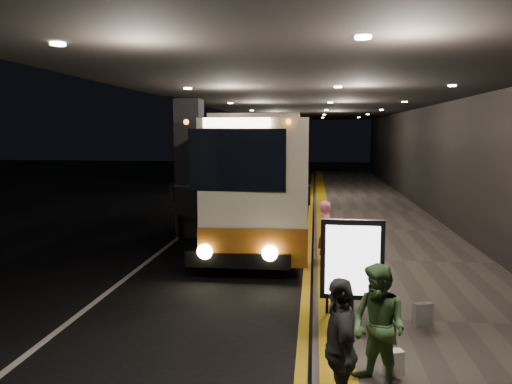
# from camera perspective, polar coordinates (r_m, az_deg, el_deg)

# --- Properties ---
(ground) EXTENTS (90.00, 90.00, 0.00)m
(ground) POSITION_cam_1_polar(r_m,az_deg,el_deg) (12.39, -5.22, -8.90)
(ground) COLOR black
(lane_line_white) EXTENTS (0.12, 50.00, 0.01)m
(lane_line_white) POSITION_cam_1_polar(r_m,az_deg,el_deg) (17.53, -7.60, -4.23)
(lane_line_white) COLOR silver
(lane_line_white) RESTS_ON ground
(kerb_stripe_yellow) EXTENTS (0.18, 50.00, 0.01)m
(kerb_stripe_yellow) POSITION_cam_1_polar(r_m,az_deg,el_deg) (17.00, 6.12, -4.56)
(kerb_stripe_yellow) COLOR gold
(kerb_stripe_yellow) RESTS_ON ground
(sidewalk) EXTENTS (4.50, 50.00, 0.15)m
(sidewalk) POSITION_cam_1_polar(r_m,az_deg,el_deg) (17.13, 14.20, -4.41)
(sidewalk) COLOR #514C44
(sidewalk) RESTS_ON ground
(tactile_strip) EXTENTS (0.50, 50.00, 0.01)m
(tactile_strip) POSITION_cam_1_polar(r_m,az_deg,el_deg) (16.97, 7.82, -4.09)
(tactile_strip) COLOR gold
(tactile_strip) RESTS_ON sidewalk
(terminal_wall) EXTENTS (0.10, 50.00, 6.00)m
(terminal_wall) POSITION_cam_1_polar(r_m,az_deg,el_deg) (17.26, 21.94, 5.17)
(terminal_wall) COLOR black
(terminal_wall) RESTS_ON ground
(support_columns) EXTENTS (0.80, 24.80, 4.40)m
(support_columns) POSITION_cam_1_polar(r_m,az_deg,el_deg) (16.21, -7.57, 2.70)
(support_columns) COLOR black
(support_columns) RESTS_ON ground
(canopy) EXTENTS (9.00, 50.00, 0.40)m
(canopy) POSITION_cam_1_polar(r_m,az_deg,el_deg) (16.71, 6.85, 11.07)
(canopy) COLOR black
(canopy) RESTS_ON support_columns
(coach_main) EXTENTS (3.09, 11.89, 3.67)m
(coach_main) POSITION_cam_1_polar(r_m,az_deg,el_deg) (16.60, 0.93, 1.34)
(coach_main) COLOR beige
(coach_main) RESTS_ON ground
(coach_second) EXTENTS (2.44, 11.17, 3.50)m
(coach_second) POSITION_cam_1_polar(r_m,az_deg,el_deg) (31.54, 3.84, 3.79)
(coach_second) COLOR beige
(coach_second) RESTS_ON ground
(passenger_boarding) EXTENTS (0.43, 0.60, 1.56)m
(passenger_boarding) POSITION_cam_1_polar(r_m,az_deg,el_deg) (12.23, 8.04, -4.66)
(passenger_boarding) COLOR #D76498
(passenger_boarding) RESTS_ON sidewalk
(passenger_waiting_green) EXTENTS (0.87, 0.89, 1.59)m
(passenger_waiting_green) POSITION_cam_1_polar(r_m,az_deg,el_deg) (6.60, 13.84, -14.79)
(passenger_waiting_green) COLOR #476F3D
(passenger_waiting_green) RESTS_ON sidewalk
(passenger_waiting_grey) EXTENTS (0.61, 1.02, 1.64)m
(passenger_waiting_grey) POSITION_cam_1_polar(r_m,az_deg,el_deg) (5.84, 9.53, -17.36)
(passenger_waiting_grey) COLOR #4A4B4F
(passenger_waiting_grey) RESTS_ON sidewalk
(bag_polka) EXTENTS (0.34, 0.23, 0.38)m
(bag_polka) POSITION_cam_1_polar(r_m,az_deg,el_deg) (9.00, 18.51, -13.11)
(bag_polka) COLOR black
(bag_polka) RESTS_ON sidewalk
(bag_plain) EXTENTS (0.30, 0.23, 0.33)m
(bag_plain) POSITION_cam_1_polar(r_m,az_deg,el_deg) (7.24, 15.39, -18.25)
(bag_plain) COLOR silver
(bag_plain) RESTS_ON sidewalk
(info_sign) EXTENTS (0.92, 0.14, 1.94)m
(info_sign) POSITION_cam_1_polar(r_m,az_deg,el_deg) (7.52, 10.92, -7.86)
(info_sign) COLOR black
(info_sign) RESTS_ON sidewalk
(stanchion_post) EXTENTS (0.05, 0.05, 1.00)m
(stanchion_post) POSITION_cam_1_polar(r_m,az_deg,el_deg) (9.05, 8.16, -10.64)
(stanchion_post) COLOR black
(stanchion_post) RESTS_ON sidewalk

